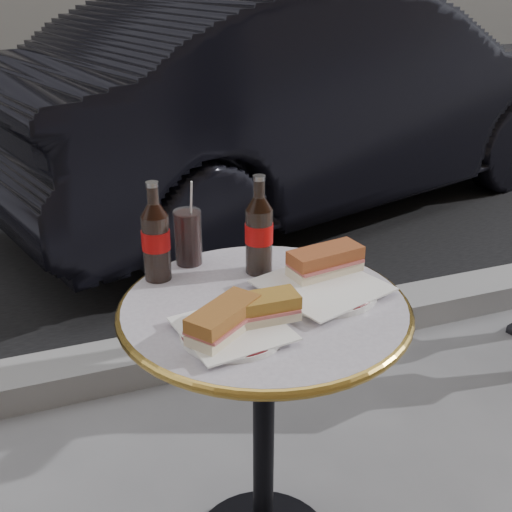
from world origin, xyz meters
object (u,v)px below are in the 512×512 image
object	(u,v)px
bistro_table	(264,440)
cola_bottle_right	(259,225)
parked_car	(317,98)
cola_glass	(188,237)
plate_right	(322,289)
cola_bottle_left	(155,231)
plate_left	(233,332)

from	to	relation	value
bistro_table	cola_bottle_right	size ratio (longest dim) A/B	3.15
parked_car	bistro_table	bearing A→B (deg)	135.32
bistro_table	cola_glass	xyz separation A→B (m)	(-0.10, 0.25, 0.43)
bistro_table	cola_glass	bearing A→B (deg)	111.04
plate_right	cola_bottle_left	distance (m)	0.39
cola_bottle_left	bistro_table	bearing A→B (deg)	-46.90
plate_left	cola_bottle_left	xyz separation A→B (m)	(-0.08, 0.29, 0.11)
cola_bottle_left	cola_bottle_right	distance (m)	0.23
cola_glass	cola_bottle_right	bearing A→B (deg)	-36.20
cola_bottle_right	cola_glass	bearing A→B (deg)	143.80
cola_glass	parked_car	size ratio (longest dim) A/B	0.03
plate_right	parked_car	size ratio (longest dim) A/B	0.06
cola_bottle_right	parked_car	bearing A→B (deg)	61.29
cola_bottle_left	cola_glass	distance (m)	0.11
plate_right	cola_bottle_left	size ratio (longest dim) A/B	1.07
parked_car	cola_bottle_left	bearing A→B (deg)	129.85
plate_left	cola_glass	size ratio (longest dim) A/B	1.54
plate_right	cola_glass	size ratio (longest dim) A/B	1.84
plate_left	cola_bottle_left	size ratio (longest dim) A/B	0.89
plate_right	cola_bottle_right	size ratio (longest dim) A/B	1.05
plate_left	cola_bottle_right	world-z (taller)	cola_bottle_right
cola_bottle_right	parked_car	xyz separation A→B (m)	(1.24, 2.26, -0.20)
bistro_table	cola_bottle_right	world-z (taller)	cola_bottle_right
bistro_table	plate_left	world-z (taller)	plate_left
plate_right	cola_glass	xyz separation A→B (m)	(-0.23, 0.24, 0.06)
bistro_table	cola_bottle_right	xyz separation A→B (m)	(0.04, 0.15, 0.48)
cola_glass	plate_left	bearing A→B (deg)	-91.29
cola_bottle_right	cola_glass	size ratio (longest dim) A/B	1.75
cola_bottle_left	cola_glass	world-z (taller)	cola_bottle_left
cola_bottle_right	cola_bottle_left	bearing A→B (deg)	167.87
bistro_table	cola_bottle_right	bearing A→B (deg)	73.36
cola_bottle_left	parked_car	bearing A→B (deg)	56.49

